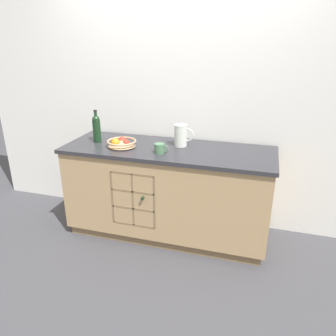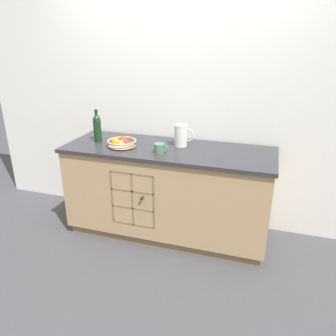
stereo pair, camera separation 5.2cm
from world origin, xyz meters
The scene contains 7 objects.
ground_plane centered at (0.00, 0.00, 0.00)m, with size 14.00×14.00×0.00m, color #424247.
back_wall centered at (0.00, 0.40, 1.27)m, with size 4.40×0.06×2.55m, color white.
kitchen_island centered at (0.00, 0.00, 0.45)m, with size 1.95×0.71×0.90m.
fruit_bowl centered at (-0.42, -0.09, 0.94)m, with size 0.27×0.27×0.09m.
white_pitcher centered at (0.10, 0.10, 1.00)m, with size 0.19×0.12×0.20m.
ceramic_mug centered at (-0.03, -0.15, 0.94)m, with size 0.13×0.09×0.08m.
standing_wine_bottle centered at (-0.71, -0.01, 1.03)m, with size 0.08×0.08×0.31m.
Camera 1 is at (0.82, -2.75, 1.83)m, focal length 35.00 mm.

